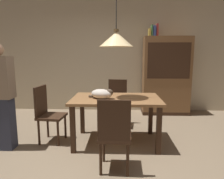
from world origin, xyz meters
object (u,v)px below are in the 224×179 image
pendant_lamp (116,39)px  person_standing (1,98)px  book_yellow_short (149,33)px  book_blue_wide (154,31)px  book_green_slim (152,31)px  cat_sleeping (102,94)px  book_red_tall (157,30)px  chair_near_front (115,132)px  dining_table (116,104)px  chair_far_back (117,100)px  chair_left_side (47,111)px  hutch_bookcase (166,77)px

pendant_lamp → person_standing: pendant_lamp is taller
book_yellow_short → book_blue_wide: book_blue_wide is taller
book_green_slim → book_blue_wide: size_ratio=1.08×
cat_sleeping → book_red_tall: bearing=58.2°
chair_near_front → book_yellow_short: book_yellow_short is taller
dining_table → book_blue_wide: 2.36m
dining_table → book_green_slim: book_green_slim is taller
chair_far_back → book_red_tall: size_ratio=3.32×
book_yellow_short → book_blue_wide: 0.11m
chair_left_side → hutch_bookcase: size_ratio=0.50×
book_green_slim → person_standing: 3.44m
chair_left_side → pendant_lamp: 1.61m
book_yellow_short → book_green_slim: 0.06m
hutch_bookcase → person_standing: bearing=-144.7°
dining_table → cat_sleeping: size_ratio=3.43×
book_red_tall → hutch_bookcase: bearing=-0.3°
hutch_bookcase → book_blue_wide: 1.13m
book_green_slim → book_red_tall: (0.12, 0.00, 0.01)m
book_red_tall → chair_left_side: bearing=-139.4°
hutch_bookcase → book_yellow_short: size_ratio=9.25×
chair_left_side → chair_near_front: bearing=-38.2°
chair_left_side → chair_near_front: (1.12, -0.89, 0.00)m
chair_near_front → pendant_lamp: size_ratio=0.72×
dining_table → pendant_lamp: size_ratio=1.08×
hutch_bookcase → dining_table: bearing=-123.8°
book_blue_wide → dining_table: bearing=-116.0°
book_green_slim → chair_far_back: bearing=-131.9°
hutch_bookcase → book_yellow_short: bearing=179.8°
dining_table → hutch_bookcase: 2.13m
chair_near_front → hutch_bookcase: bearing=65.9°
book_green_slim → cat_sleeping: bearing=-119.0°
chair_far_back → hutch_bookcase: (1.17, 0.88, 0.38)m
chair_far_back → book_yellow_short: (0.74, 0.88, 1.43)m
chair_near_front → cat_sleeping: chair_near_front is taller
hutch_bookcase → book_yellow_short: 1.13m
book_green_slim → book_blue_wide: book_green_slim is taller
cat_sleeping → person_standing: 1.50m
cat_sleeping → person_standing: (-1.49, -0.21, -0.03)m
chair_far_back → pendant_lamp: bearing=-90.5°
person_standing → chair_far_back: bearing=34.1°
chair_near_front → dining_table: bearing=89.8°
chair_near_front → chair_far_back: (0.01, 1.76, 0.00)m
hutch_bookcase → book_red_tall: (-0.26, 0.00, 1.10)m
book_blue_wide → book_yellow_short: bearing=180.0°
dining_table → book_red_tall: size_ratio=5.00×
book_yellow_short → book_green_slim: (0.05, 0.00, 0.04)m
dining_table → book_green_slim: (0.80, 1.76, 1.33)m
dining_table → cat_sleeping: (-0.22, -0.07, 0.18)m
chair_near_front → book_red_tall: bearing=70.7°
chair_far_back → person_standing: bearing=-145.9°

